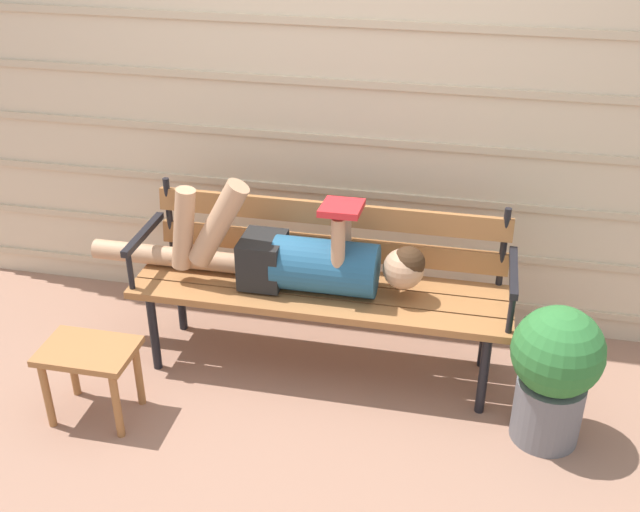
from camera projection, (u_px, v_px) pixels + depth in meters
The scene contains 6 objects.
ground_plane at pixel (317, 374), 3.82m from camera, with size 12.00×12.00×0.00m, color #936B56.
house_siding at pixel (345, 81), 3.75m from camera, with size 4.38×0.08×2.59m.
park_bench at pixel (323, 275), 3.69m from camera, with size 1.81×0.48×0.86m.
reclining_person at pixel (296, 258), 3.60m from camera, with size 1.67×0.26×0.56m.
footstool at pixel (90, 362), 3.42m from camera, with size 0.42×0.29×0.37m.
potted_plant at pixel (555, 370), 3.25m from camera, with size 0.39×0.39×0.66m.
Camera 1 is at (0.65, -2.98, 2.36)m, focal length 43.12 mm.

